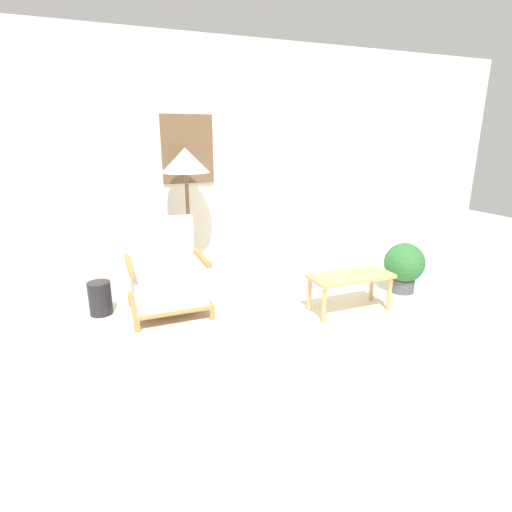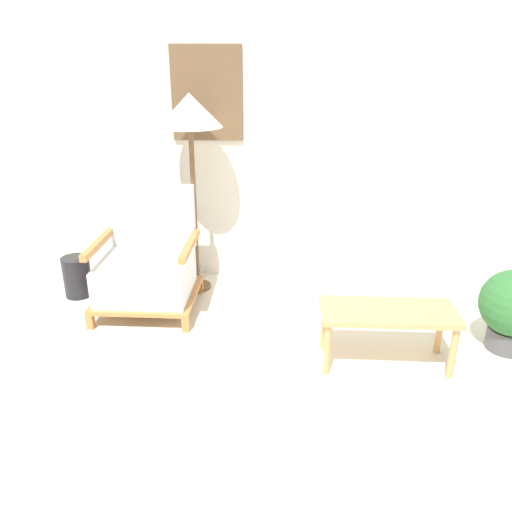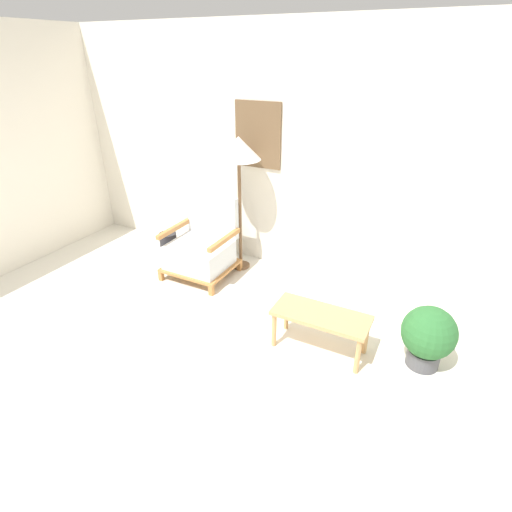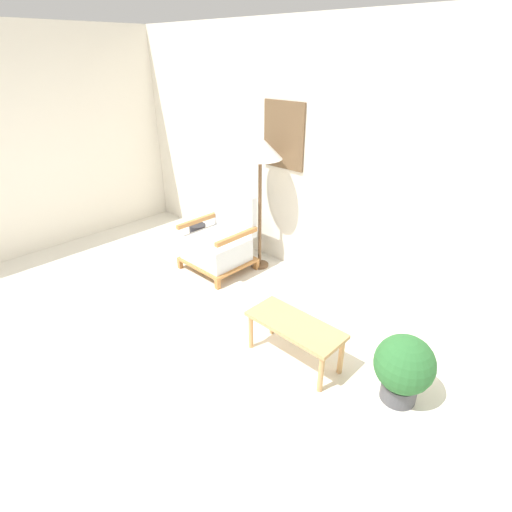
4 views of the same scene
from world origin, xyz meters
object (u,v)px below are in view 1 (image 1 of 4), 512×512
Objects in this scene: armchair at (167,279)px; coffee_table at (351,280)px; floor_lamp at (186,166)px; potted_plant at (404,265)px; vase at (100,298)px.

armchair reaches higher than coffee_table.
floor_lamp is 1.89× the size of coffee_table.
coffee_table is (1.37, -1.03, -1.07)m from floor_lamp.
coffee_table is at bearing -36.84° from floor_lamp.
potted_plant is (0.85, 0.21, -0.01)m from coffee_table.
armchair is 0.68m from vase.
floor_lamp is 2.02m from coffee_table.
vase is 0.59× the size of potted_plant.
floor_lamp is at bearing 143.16° from coffee_table.
armchair is 1.09× the size of coffee_table.
armchair is 1.17m from floor_lamp.
potted_plant is at bearing -10.03° from armchair.
coffee_table reaches higher than vase.
vase is (-0.95, -0.20, -1.23)m from floor_lamp.
armchair is 2.75× the size of vase.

